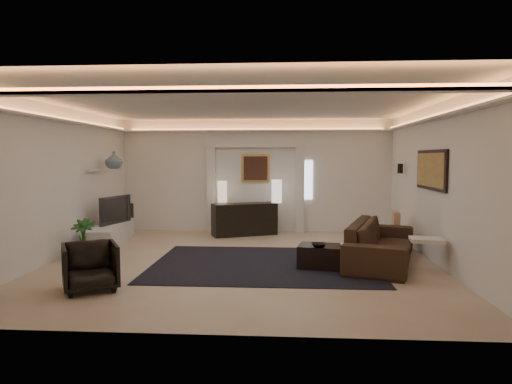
# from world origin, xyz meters

# --- Properties ---
(floor) EXTENTS (7.00, 7.00, 0.00)m
(floor) POSITION_xyz_m (0.00, 0.00, 0.00)
(floor) COLOR #C5B39C
(floor) RESTS_ON ground
(ceiling) EXTENTS (7.00, 7.00, 0.00)m
(ceiling) POSITION_xyz_m (0.00, 0.00, 2.90)
(ceiling) COLOR white
(ceiling) RESTS_ON ground
(wall_back) EXTENTS (7.00, 0.00, 7.00)m
(wall_back) POSITION_xyz_m (0.00, 3.50, 1.45)
(wall_back) COLOR white
(wall_back) RESTS_ON ground
(wall_front) EXTENTS (7.00, 0.00, 7.00)m
(wall_front) POSITION_xyz_m (0.00, -3.50, 1.45)
(wall_front) COLOR white
(wall_front) RESTS_ON ground
(wall_left) EXTENTS (0.00, 7.00, 7.00)m
(wall_left) POSITION_xyz_m (-3.50, 0.00, 1.45)
(wall_left) COLOR white
(wall_left) RESTS_ON ground
(wall_right) EXTENTS (0.00, 7.00, 7.00)m
(wall_right) POSITION_xyz_m (3.50, 0.00, 1.45)
(wall_right) COLOR white
(wall_right) RESTS_ON ground
(cove_soffit) EXTENTS (7.00, 7.00, 0.04)m
(cove_soffit) POSITION_xyz_m (0.00, 0.00, 2.62)
(cove_soffit) COLOR silver
(cove_soffit) RESTS_ON ceiling
(daylight_slit) EXTENTS (0.25, 0.03, 1.00)m
(daylight_slit) POSITION_xyz_m (1.35, 3.48, 1.35)
(daylight_slit) COLOR white
(daylight_slit) RESTS_ON wall_back
(area_rug) EXTENTS (4.00, 3.00, 0.01)m
(area_rug) POSITION_xyz_m (0.40, -0.20, 0.01)
(area_rug) COLOR black
(area_rug) RESTS_ON ground
(pilaster_left) EXTENTS (0.22, 0.20, 2.20)m
(pilaster_left) POSITION_xyz_m (-1.15, 3.40, 1.10)
(pilaster_left) COLOR silver
(pilaster_left) RESTS_ON ground
(pilaster_right) EXTENTS (0.22, 0.20, 2.20)m
(pilaster_right) POSITION_xyz_m (1.15, 3.40, 1.10)
(pilaster_right) COLOR silver
(pilaster_right) RESTS_ON ground
(alcove_header) EXTENTS (2.52, 0.20, 0.12)m
(alcove_header) POSITION_xyz_m (0.00, 3.40, 2.25)
(alcove_header) COLOR silver
(alcove_header) RESTS_ON wall_back
(painting_frame) EXTENTS (0.74, 0.04, 0.74)m
(painting_frame) POSITION_xyz_m (0.00, 3.47, 1.65)
(painting_frame) COLOR tan
(painting_frame) RESTS_ON wall_back
(painting_canvas) EXTENTS (0.62, 0.02, 0.62)m
(painting_canvas) POSITION_xyz_m (0.00, 3.44, 1.65)
(painting_canvas) COLOR #4C2D1E
(painting_canvas) RESTS_ON wall_back
(art_panel_frame) EXTENTS (0.04, 1.64, 0.74)m
(art_panel_frame) POSITION_xyz_m (3.47, 0.30, 1.70)
(art_panel_frame) COLOR black
(art_panel_frame) RESTS_ON wall_right
(art_panel_gold) EXTENTS (0.02, 1.50, 0.62)m
(art_panel_gold) POSITION_xyz_m (3.44, 0.30, 1.70)
(art_panel_gold) COLOR tan
(art_panel_gold) RESTS_ON wall_right
(wall_sconce) EXTENTS (0.12, 0.12, 0.22)m
(wall_sconce) POSITION_xyz_m (3.38, 2.20, 1.68)
(wall_sconce) COLOR black
(wall_sconce) RESTS_ON wall_right
(wall_niche) EXTENTS (0.10, 0.55, 0.04)m
(wall_niche) POSITION_xyz_m (-3.44, 1.40, 1.65)
(wall_niche) COLOR silver
(wall_niche) RESTS_ON wall_left
(console) EXTENTS (1.65, 1.08, 0.79)m
(console) POSITION_xyz_m (-0.23, 2.83, 0.40)
(console) COLOR black
(console) RESTS_ON ground
(lamp_left) EXTENTS (0.27, 0.27, 0.54)m
(lamp_left) POSITION_xyz_m (-0.82, 3.08, 1.09)
(lamp_left) COLOR beige
(lamp_left) RESTS_ON console
(lamp_right) EXTENTS (0.31, 0.31, 0.58)m
(lamp_right) POSITION_xyz_m (0.56, 3.08, 1.09)
(lamp_right) COLOR white
(lamp_right) RESTS_ON console
(media_ledge) EXTENTS (0.99, 2.54, 0.46)m
(media_ledge) POSITION_xyz_m (-3.15, 1.54, 0.23)
(media_ledge) COLOR silver
(media_ledge) RESTS_ON ground
(tv) EXTENTS (1.07, 0.41, 0.62)m
(tv) POSITION_xyz_m (-3.10, 1.53, 0.76)
(tv) COLOR black
(tv) RESTS_ON media_ledge
(figurine) EXTENTS (0.16, 0.16, 0.35)m
(figurine) POSITION_xyz_m (-3.00, 2.53, 0.64)
(figurine) COLOR black
(figurine) RESTS_ON media_ledge
(ginger_jar) EXTENTS (0.43, 0.43, 0.40)m
(ginger_jar) POSITION_xyz_m (-3.15, 1.89, 1.87)
(ginger_jar) COLOR slate
(ginger_jar) RESTS_ON wall_niche
(plant) EXTENTS (0.48, 0.48, 0.78)m
(plant) POSITION_xyz_m (-3.00, -0.12, 0.39)
(plant) COLOR #21531F
(plant) RESTS_ON ground
(sofa) EXTENTS (2.79, 1.75, 0.76)m
(sofa) POSITION_xyz_m (2.52, 0.01, 0.38)
(sofa) COLOR #342519
(sofa) RESTS_ON ground
(throw_blanket) EXTENTS (0.59, 0.50, 0.06)m
(throw_blanket) POSITION_xyz_m (3.15, -0.58, 0.55)
(throw_blanket) COLOR silver
(throw_blanket) RESTS_ON sofa
(throw_pillow) EXTENTS (0.18, 0.45, 0.43)m
(throw_pillow) POSITION_xyz_m (3.15, 1.54, 0.55)
(throw_pillow) COLOR tan
(throw_pillow) RESTS_ON sofa
(coffee_table) EXTENTS (1.13, 0.76, 0.39)m
(coffee_table) POSITION_xyz_m (1.54, -0.42, 0.20)
(coffee_table) COLOR black
(coffee_table) RESTS_ON ground
(bowl) EXTENTS (0.27, 0.27, 0.06)m
(bowl) POSITION_xyz_m (1.35, -0.57, 0.44)
(bowl) COLOR black
(bowl) RESTS_ON coffee_table
(magazine) EXTENTS (0.23, 0.17, 0.03)m
(magazine) POSITION_xyz_m (1.86, -0.37, 0.42)
(magazine) COLOR white
(magazine) RESTS_ON coffee_table
(armchair) EXTENTS (1.02, 1.03, 0.69)m
(armchair) POSITION_xyz_m (-2.04, -1.96, 0.35)
(armchair) COLOR #352B23
(armchair) RESTS_ON ground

